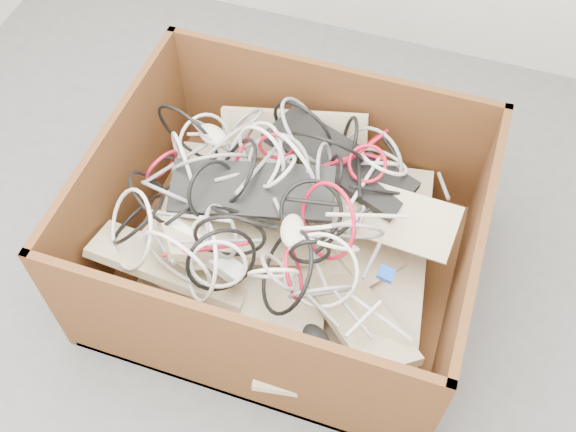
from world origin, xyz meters
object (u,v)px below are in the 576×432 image
(power_strip_left, at_px, (225,195))
(power_strip_right, at_px, (203,251))
(cardboard_box, at_px, (282,248))
(vga_plug, at_px, (386,274))

(power_strip_left, distance_m, power_strip_right, 0.19)
(cardboard_box, xyz_separation_m, power_strip_left, (-0.17, -0.01, 0.23))
(cardboard_box, height_order, power_strip_right, cardboard_box)
(power_strip_right, bearing_deg, power_strip_left, 106.84)
(power_strip_right, bearing_deg, vga_plug, 25.04)
(cardboard_box, distance_m, vga_plug, 0.43)
(cardboard_box, bearing_deg, power_strip_right, -129.83)
(power_strip_right, relative_size, vga_plug, 6.13)
(vga_plug, bearing_deg, power_strip_left, 175.11)
(cardboard_box, xyz_separation_m, vga_plug, (0.35, -0.12, 0.21))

